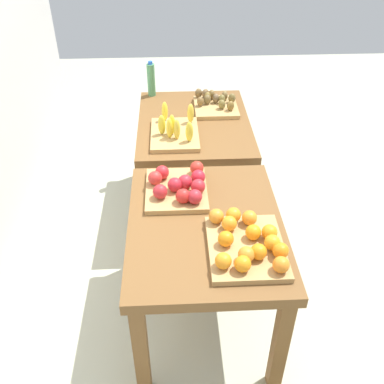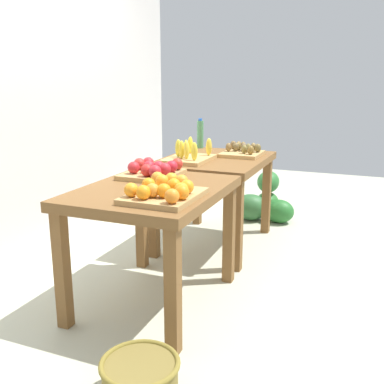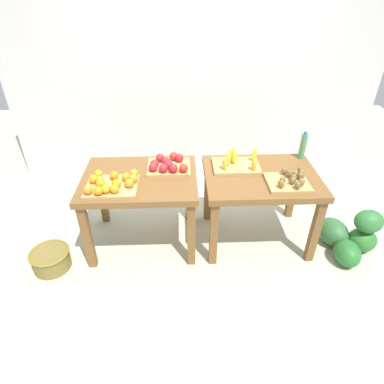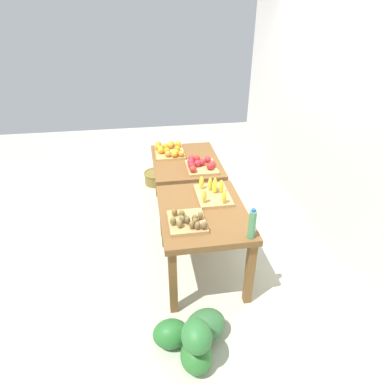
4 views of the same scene
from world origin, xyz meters
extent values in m
plane|color=#B6B9A0|center=(0.00, 0.00, 0.00)|extent=(8.00, 8.00, 0.00)
cube|color=silver|center=(0.00, 1.35, 1.50)|extent=(4.40, 0.12, 3.00)
cube|color=brown|center=(-0.56, 0.00, 0.72)|extent=(1.04, 0.80, 0.06)
cube|color=brown|center=(-1.02, -0.34, 0.34)|extent=(0.07, 0.07, 0.69)
cube|color=brown|center=(-0.10, -0.34, 0.34)|extent=(0.07, 0.07, 0.69)
cube|color=brown|center=(-1.02, 0.34, 0.34)|extent=(0.07, 0.07, 0.69)
cube|color=brown|center=(-0.10, 0.34, 0.34)|extent=(0.07, 0.07, 0.69)
cube|color=brown|center=(0.56, 0.00, 0.72)|extent=(1.04, 0.80, 0.06)
cube|color=brown|center=(0.10, -0.34, 0.34)|extent=(0.07, 0.07, 0.69)
cube|color=brown|center=(1.02, -0.34, 0.34)|extent=(0.07, 0.07, 0.69)
cube|color=brown|center=(0.10, 0.34, 0.34)|extent=(0.07, 0.07, 0.69)
cube|color=brown|center=(1.02, 0.34, 0.34)|extent=(0.07, 0.07, 0.69)
cube|color=tan|center=(-0.77, -0.18, 0.76)|extent=(0.44, 0.36, 0.03)
sphere|color=orange|center=(-0.94, -0.30, 0.82)|extent=(0.08, 0.08, 0.08)
sphere|color=orange|center=(-0.93, -0.14, 0.82)|extent=(0.10, 0.10, 0.08)
sphere|color=orange|center=(-0.76, -0.08, 0.82)|extent=(0.10, 0.10, 0.08)
sphere|color=orange|center=(-0.90, -0.05, 0.82)|extent=(0.10, 0.10, 0.08)
sphere|color=orange|center=(-0.87, -0.16, 0.82)|extent=(0.11, 0.11, 0.08)
sphere|color=orange|center=(-0.65, -0.11, 0.82)|extent=(0.09, 0.09, 0.08)
sphere|color=orange|center=(-0.62, -0.21, 0.82)|extent=(0.11, 0.11, 0.08)
sphere|color=orange|center=(-0.60, -0.05, 0.82)|extent=(0.09, 0.09, 0.08)
sphere|color=orange|center=(-0.73, -0.29, 0.82)|extent=(0.11, 0.11, 0.08)
sphere|color=orange|center=(-0.86, -0.22, 0.82)|extent=(0.10, 0.10, 0.08)
sphere|color=orange|center=(-0.72, -0.22, 0.82)|extent=(0.08, 0.08, 0.08)
sphere|color=orange|center=(-0.80, -0.29, 0.82)|extent=(0.08, 0.08, 0.08)
sphere|color=orange|center=(-0.59, -0.14, 0.82)|extent=(0.11, 0.11, 0.08)
sphere|color=orange|center=(-0.85, -0.32, 0.82)|extent=(0.11, 0.11, 0.08)
cube|color=tan|center=(-0.29, 0.14, 0.76)|extent=(0.40, 0.34, 0.03)
sphere|color=red|center=(-0.32, 0.15, 0.82)|extent=(0.09, 0.09, 0.08)
sphere|color=red|center=(-0.19, 0.22, 0.82)|extent=(0.10, 0.10, 0.08)
sphere|color=red|center=(-0.25, 0.26, 0.82)|extent=(0.11, 0.11, 0.08)
sphere|color=red|center=(-0.42, 0.11, 0.82)|extent=(0.10, 0.10, 0.08)
sphere|color=red|center=(-0.25, 0.02, 0.82)|extent=(0.11, 0.11, 0.08)
sphere|color=red|center=(-0.38, 0.23, 0.82)|extent=(0.11, 0.11, 0.08)
sphere|color=red|center=(-0.29, 0.09, 0.82)|extent=(0.10, 0.10, 0.08)
sphere|color=red|center=(-0.43, 0.05, 0.82)|extent=(0.11, 0.11, 0.08)
sphere|color=red|center=(-0.16, 0.02, 0.82)|extent=(0.08, 0.08, 0.08)
sphere|color=red|center=(-0.34, 0.03, 0.82)|extent=(0.09, 0.09, 0.08)
cube|color=tan|center=(0.34, 0.14, 0.76)|extent=(0.44, 0.32, 0.03)
ellipsoid|color=yellow|center=(0.33, 0.16, 0.85)|extent=(0.07, 0.06, 0.14)
ellipsoid|color=yellow|center=(0.32, 0.23, 0.85)|extent=(0.05, 0.05, 0.14)
ellipsoid|color=yellow|center=(0.26, 0.13, 0.85)|extent=(0.06, 0.05, 0.14)
ellipsoid|color=yellow|center=(0.22, 0.05, 0.85)|extent=(0.06, 0.06, 0.14)
ellipsoid|color=yellow|center=(0.48, 0.03, 0.85)|extent=(0.06, 0.07, 0.14)
ellipsoid|color=yellow|center=(0.27, 0.17, 0.85)|extent=(0.06, 0.05, 0.14)
ellipsoid|color=yellow|center=(0.52, 0.21, 0.85)|extent=(0.06, 0.05, 0.14)
cube|color=tan|center=(0.75, -0.18, 0.76)|extent=(0.36, 0.32, 0.03)
ellipsoid|color=brown|center=(0.66, -0.27, 0.82)|extent=(0.07, 0.07, 0.07)
ellipsoid|color=brown|center=(0.68, -0.21, 0.82)|extent=(0.07, 0.07, 0.07)
ellipsoid|color=brown|center=(0.79, -0.18, 0.82)|extent=(0.07, 0.06, 0.07)
ellipsoid|color=brown|center=(0.86, -0.15, 0.82)|extent=(0.06, 0.05, 0.07)
ellipsoid|color=brown|center=(0.79, -0.30, 0.82)|extent=(0.05, 0.06, 0.07)
ellipsoid|color=olive|center=(0.82, -0.12, 0.82)|extent=(0.07, 0.07, 0.07)
ellipsoid|color=olive|center=(0.83, -0.25, 0.82)|extent=(0.06, 0.05, 0.07)
ellipsoid|color=brown|center=(0.89, -0.05, 0.82)|extent=(0.07, 0.07, 0.07)
ellipsoid|color=brown|center=(0.88, -0.11, 0.82)|extent=(0.07, 0.07, 0.07)
ellipsoid|color=brown|center=(0.77, -0.22, 0.82)|extent=(0.07, 0.07, 0.07)
ellipsoid|color=brown|center=(0.74, -0.06, 0.82)|extent=(0.06, 0.05, 0.07)
ellipsoid|color=brown|center=(0.77, -0.11, 0.82)|extent=(0.06, 0.07, 0.07)
cylinder|color=#4C8C59|center=(1.02, 0.31, 0.88)|extent=(0.06, 0.06, 0.25)
cylinder|color=blue|center=(1.02, 0.31, 1.01)|extent=(0.03, 0.03, 0.02)
ellipsoid|color=#2A6A2A|center=(1.57, -0.23, 0.12)|extent=(0.28, 0.24, 0.24)
ellipsoid|color=#306737|center=(1.33, -0.11, 0.13)|extent=(0.34, 0.40, 0.26)
ellipsoid|color=#26682A|center=(1.35, -0.40, 0.12)|extent=(0.25, 0.31, 0.23)
ellipsoid|color=#2D6D31|center=(1.57, -0.23, 0.35)|extent=(0.27, 0.22, 0.22)
cylinder|color=olive|center=(-1.39, -0.35, 0.09)|extent=(0.33, 0.33, 0.18)
torus|color=olive|center=(-1.39, -0.35, 0.18)|extent=(0.36, 0.36, 0.02)
camera|label=1|loc=(-2.27, 0.16, 2.22)|focal=41.03mm
camera|label=2|loc=(-2.88, -1.21, 1.38)|focal=41.84mm
camera|label=3|loc=(-0.18, -2.54, 2.27)|focal=30.46mm
camera|label=4|loc=(3.03, -0.49, 2.42)|focal=30.51mm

